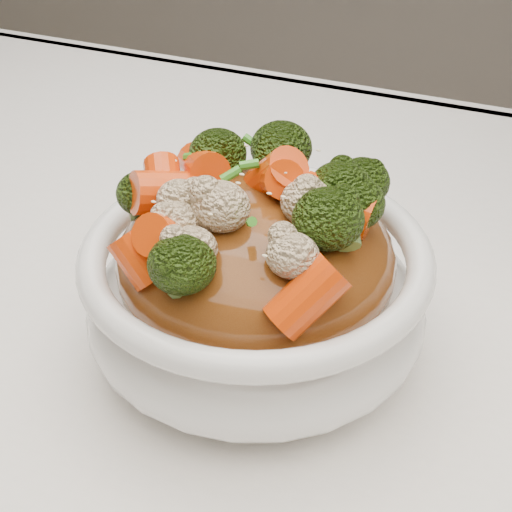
% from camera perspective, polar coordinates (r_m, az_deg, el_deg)
% --- Properties ---
extents(tablecloth, '(1.20, 0.80, 0.04)m').
position_cam_1_polar(tablecloth, '(0.48, 1.00, -8.97)').
color(tablecloth, white).
rests_on(tablecloth, dining_table).
extents(bowl, '(0.20, 0.20, 0.08)m').
position_cam_1_polar(bowl, '(0.45, 0.00, -3.05)').
color(bowl, white).
rests_on(bowl, tablecloth).
extents(sauce_base, '(0.16, 0.16, 0.09)m').
position_cam_1_polar(sauce_base, '(0.43, 0.00, -0.29)').
color(sauce_base, '#643211').
rests_on(sauce_base, bowl).
extents(carrots, '(0.16, 0.16, 0.05)m').
position_cam_1_polar(carrots, '(0.40, 0.00, 6.20)').
color(carrots, '#DD3F07').
rests_on(carrots, sauce_base).
extents(broccoli, '(0.16, 0.16, 0.04)m').
position_cam_1_polar(broccoli, '(0.40, 0.00, 6.09)').
color(broccoli, black).
rests_on(broccoli, sauce_base).
extents(cauliflower, '(0.16, 0.16, 0.03)m').
position_cam_1_polar(cauliflower, '(0.41, 0.00, 5.87)').
color(cauliflower, beige).
rests_on(cauliflower, sauce_base).
extents(scallions, '(0.12, 0.12, 0.02)m').
position_cam_1_polar(scallions, '(0.40, 0.00, 6.31)').
color(scallions, '#36861F').
rests_on(scallions, sauce_base).
extents(sesame_seeds, '(0.14, 0.14, 0.01)m').
position_cam_1_polar(sesame_seeds, '(0.40, 0.00, 6.31)').
color(sesame_seeds, beige).
rests_on(sesame_seeds, sauce_base).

